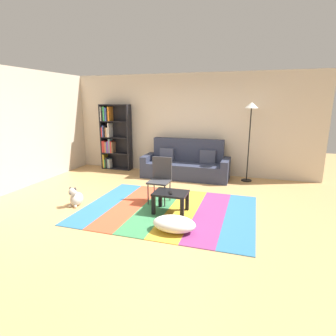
{
  "coord_description": "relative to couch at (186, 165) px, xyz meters",
  "views": [
    {
      "loc": [
        1.71,
        -4.84,
        1.97
      ],
      "look_at": [
        0.08,
        0.31,
        0.65
      ],
      "focal_mm": 29.24,
      "sensor_mm": 36.0,
      "label": 1
    }
  ],
  "objects": [
    {
      "name": "coffee_table",
      "position": [
        0.31,
        -2.41,
        -0.03
      ],
      "size": [
        0.6,
        0.45,
        0.38
      ],
      "color": "black",
      "rests_on": "rug"
    },
    {
      "name": "bookshelf",
      "position": [
        -2.3,
        0.29,
        0.6
      ],
      "size": [
        0.9,
        0.28,
        1.89
      ],
      "color": "black",
      "rests_on": "ground_plane"
    },
    {
      "name": "left_wall",
      "position": [
        -3.44,
        -1.27,
        1.01
      ],
      "size": [
        0.1,
        5.5,
        2.7
      ],
      "primitive_type": "cube",
      "color": "beige",
      "rests_on": "ground_plane"
    },
    {
      "name": "pouf",
      "position": [
        0.59,
        -3.12,
        -0.21
      ],
      "size": [
        0.68,
        0.44,
        0.23
      ],
      "primitive_type": "ellipsoid",
      "color": "white",
      "rests_on": "rug"
    },
    {
      "name": "tv_remote",
      "position": [
        0.33,
        -2.47,
        0.06
      ],
      "size": [
        0.1,
        0.16,
        0.02
      ],
      "primitive_type": "cube",
      "rotation": [
        0.0,
        0.0,
        0.39
      ],
      "color": "black",
      "rests_on": "coffee_table"
    },
    {
      "name": "rug",
      "position": [
        0.24,
        -2.31,
        -0.33
      ],
      "size": [
        3.12,
        2.39,
        0.01
      ],
      "color": "teal",
      "rests_on": "ground_plane"
    },
    {
      "name": "ground_plane",
      "position": [
        -0.04,
        -2.02,
        -0.34
      ],
      "size": [
        14.0,
        14.0,
        0.0
      ],
      "primitive_type": "plane",
      "color": "tan"
    },
    {
      "name": "back_wall",
      "position": [
        -0.04,
        0.53,
        1.01
      ],
      "size": [
        6.8,
        0.1,
        2.7
      ],
      "primitive_type": "cube",
      "color": "beige",
      "rests_on": "ground_plane"
    },
    {
      "name": "dog",
      "position": [
        -1.53,
        -2.64,
        -0.18
      ],
      "size": [
        0.22,
        0.35,
        0.4
      ],
      "color": "beige",
      "rests_on": "ground_plane"
    },
    {
      "name": "couch",
      "position": [
        0.0,
        0.0,
        0.0
      ],
      "size": [
        2.26,
        0.8,
        1.0
      ],
      "color": "#2D3347",
      "rests_on": "ground_plane"
    },
    {
      "name": "standing_lamp",
      "position": [
        1.56,
        0.12,
        1.29
      ],
      "size": [
        0.32,
        0.32,
        1.95
      ],
      "color": "black",
      "rests_on": "ground_plane"
    },
    {
      "name": "folding_chair",
      "position": [
        -0.04,
        -1.94,
        0.2
      ],
      "size": [
        0.4,
        0.4,
        0.9
      ],
      "rotation": [
        0.0,
        0.0,
        -0.73
      ],
      "color": "#38383D",
      "rests_on": "ground_plane"
    }
  ]
}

